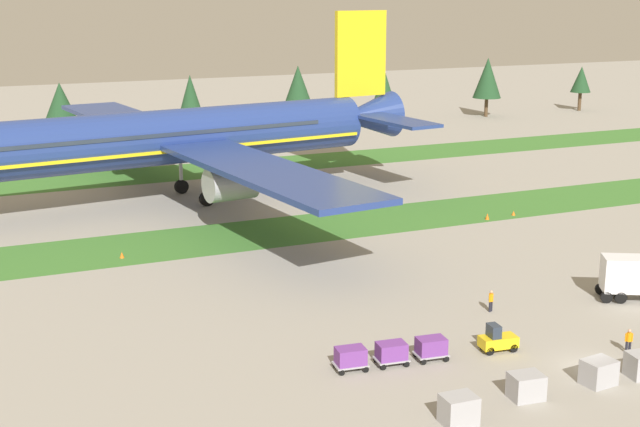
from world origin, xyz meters
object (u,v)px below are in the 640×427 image
Objects in this scene: airliner at (174,136)px; uld_container_0 at (459,410)px; ground_crew_marshaller at (629,340)px; taxiway_marker_0 at (122,255)px; uld_container_1 at (526,386)px; uld_container_2 at (599,372)px; ground_crew_loader at (491,300)px; cargo_dolly_second at (391,352)px; taxiway_marker_2 at (513,213)px; cargo_dolly_third at (351,357)px; taxiway_marker_1 at (487,216)px; baggage_tug at (497,340)px; cargo_dolly_lead at (431,347)px.

airliner reaches higher than uld_container_0.
ground_crew_marshaller is 45.85m from taxiway_marker_0.
uld_container_2 reaches higher than uld_container_1.
ground_crew_loader is at bearing 50.27° from uld_container_0.
cargo_dolly_second is 8.97m from uld_container_0.
cargo_dolly_third is at bearing -138.96° from taxiway_marker_2.
cargo_dolly_third is at bearing -74.51° from taxiway_marker_0.
uld_container_2 is at bearing -114.45° from taxiway_marker_1.
cargo_dolly_third reaches higher than taxiway_marker_0.
uld_container_1 is at bearing -14.64° from baggage_tug.
baggage_tug reaches higher than cargo_dolly_lead.
cargo_dolly_third is 32.63m from taxiway_marker_0.
ground_crew_marshaller reaches higher than uld_container_1.
cargo_dolly_lead is at bearing 69.31° from uld_container_0.
uld_container_2 is (2.79, -7.14, 0.01)m from baggage_tug.
airliner is at bearing 143.06° from taxiway_marker_1.
uld_container_1 is 5.48m from uld_container_2.
airliner is 38.18× the size of uld_container_1.
ground_crew_marshaller is 3.51× the size of taxiway_marker_2.
cargo_dolly_lead is 4.75× the size of taxiway_marker_2.
ground_crew_marshaller is at bearing 30.84° from uld_container_2.
baggage_tug is at bearing -146.75° from ground_crew_loader.
cargo_dolly_lead is 10.95m from uld_container_2.
cargo_dolly_lead is 13.88m from ground_crew_marshaller.
taxiway_marker_0 is (-14.47, 32.09, -0.62)m from cargo_dolly_lead.
ground_crew_loader is at bearing -123.54° from taxiway_marker_1.
uld_container_1 is at bearing -121.02° from taxiway_marker_1.
baggage_tug reaches higher than taxiway_marker_0.
cargo_dolly_lead is 10.95m from ground_crew_loader.
uld_container_2 is 2.91× the size of taxiway_marker_1.
baggage_tug is 5.51× the size of taxiway_marker_2.
uld_container_2 is at bearing -175.98° from airliner.
baggage_tug is 1.16× the size of cargo_dolly_lead.
airliner is at bearing -163.88° from baggage_tug.
baggage_tug reaches higher than uld_container_2.
baggage_tug is 7.66m from uld_container_2.
cargo_dolly_third is at bearing -90.00° from baggage_tug.
baggage_tug is at bearing 90.00° from cargo_dolly_lead.
ground_crew_marshaller is at bearing -108.93° from taxiway_marker_1.
taxiway_marker_1 is at bearing 153.51° from baggage_tug.
baggage_tug is at bearing 44.34° from uld_container_0.
ground_crew_loader is at bearing 63.78° from uld_container_1.
ground_crew_marshaller reaches higher than cargo_dolly_third.
cargo_dolly_second and cargo_dolly_third have the same top height.
uld_container_2 is (7.78, -7.71, -0.10)m from cargo_dolly_lead.
cargo_dolly_third is 9.63m from uld_container_0.
ground_crew_loader is 3.51× the size of taxiway_marker_2.
ground_crew_marshaller is 11.24m from uld_container_1.
ground_crew_marshaller reaches higher than taxiway_marker_1.
uld_container_0 is at bearing 37.06° from ground_crew_marshaller.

